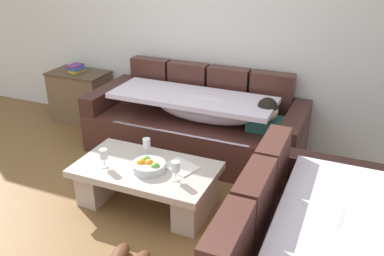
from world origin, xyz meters
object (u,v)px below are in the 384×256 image
object	(u,v)px
open_magazine	(180,167)
coffee_table	(146,181)
wine_glass_near_right	(176,167)
side_cabinet	(81,96)
couch_along_wall	(198,124)
book_stack_on_cabinet	(76,68)
wine_glass_far_back	(147,144)
wine_glass_near_left	(104,155)
fruit_bowl	(149,166)

from	to	relation	value
open_magazine	coffee_table	bearing A→B (deg)	-139.48
wine_glass_near_right	side_cabinet	world-z (taller)	side_cabinet
couch_along_wall	book_stack_on_cabinet	size ratio (longest dim) A/B	11.16
couch_along_wall	side_cabinet	distance (m)	1.72
couch_along_wall	open_magazine	distance (m)	1.01
couch_along_wall	coffee_table	distance (m)	1.09
wine_glass_near_right	open_magazine	distance (m)	0.23
open_magazine	wine_glass_far_back	bearing A→B (deg)	-171.82
side_cabinet	open_magazine	bearing A→B (deg)	-31.91
book_stack_on_cabinet	wine_glass_near_left	bearing A→B (deg)	-46.70
wine_glass_near_left	wine_glass_far_back	world-z (taller)	same
book_stack_on_cabinet	fruit_bowl	bearing A→B (deg)	-37.94
wine_glass_near_right	side_cabinet	xyz separation A→B (m)	(-1.99, 1.41, -0.17)
wine_glass_near_left	open_magazine	world-z (taller)	wine_glass_near_left
couch_along_wall	wine_glass_far_back	size ratio (longest dim) A/B	13.70
coffee_table	wine_glass_near_right	size ratio (longest dim) A/B	7.23
wine_glass_near_left	book_stack_on_cabinet	world-z (taller)	book_stack_on_cabinet
book_stack_on_cabinet	couch_along_wall	bearing A→B (deg)	-7.44
couch_along_wall	book_stack_on_cabinet	world-z (taller)	couch_along_wall
coffee_table	fruit_bowl	xyz separation A→B (m)	(0.05, -0.04, 0.18)
coffee_table	fruit_bowl	world-z (taller)	fruit_bowl
couch_along_wall	fruit_bowl	distance (m)	1.14
wine_glass_near_right	wine_glass_far_back	size ratio (longest dim) A/B	1.00
coffee_table	book_stack_on_cabinet	size ratio (longest dim) A/B	5.89
fruit_bowl	wine_glass_near_left	world-z (taller)	wine_glass_near_left
wine_glass_near_right	book_stack_on_cabinet	distance (m)	2.46
wine_glass_far_back	wine_glass_near_left	bearing A→B (deg)	-126.12
couch_along_wall	coffee_table	size ratio (longest dim) A/B	1.89
wine_glass_near_right	open_magazine	xyz separation A→B (m)	(-0.05, 0.20, -0.11)
couch_along_wall	wine_glass_near_right	world-z (taller)	couch_along_wall
wine_glass_near_left	couch_along_wall	bearing A→B (deg)	73.96
fruit_bowl	wine_glass_near_right	xyz separation A→B (m)	(0.27, -0.05, 0.07)
wine_glass_far_back	book_stack_on_cabinet	world-z (taller)	book_stack_on_cabinet
wine_glass_near_left	side_cabinet	xyz separation A→B (m)	(-1.35, 1.46, -0.17)
side_cabinet	couch_along_wall	bearing A→B (deg)	-7.58
fruit_bowl	couch_along_wall	bearing A→B (deg)	90.86
fruit_bowl	side_cabinet	size ratio (longest dim) A/B	0.39
fruit_bowl	wine_glass_far_back	xyz separation A→B (m)	(-0.14, 0.22, 0.07)
wine_glass_near_left	side_cabinet	bearing A→B (deg)	132.86
fruit_bowl	open_magazine	xyz separation A→B (m)	(0.22, 0.15, -0.04)
fruit_bowl	wine_glass_far_back	size ratio (longest dim) A/B	1.69
couch_along_wall	wine_glass_far_back	distance (m)	0.93
coffee_table	side_cabinet	xyz separation A→B (m)	(-1.67, 1.32, 0.08)
couch_along_wall	side_cabinet	xyz separation A→B (m)	(-1.70, 0.23, -0.01)
fruit_bowl	book_stack_on_cabinet	distance (m)	2.22
wine_glass_far_back	book_stack_on_cabinet	distance (m)	1.97
open_magazine	book_stack_on_cabinet	xyz separation A→B (m)	(-1.96, 1.21, 0.30)
wine_glass_near_left	open_magazine	xyz separation A→B (m)	(0.59, 0.25, -0.11)
side_cabinet	fruit_bowl	bearing A→B (deg)	-38.29
coffee_table	wine_glass_near_right	xyz separation A→B (m)	(0.33, -0.09, 0.26)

